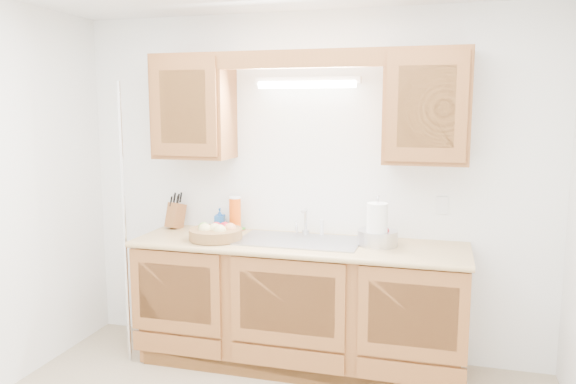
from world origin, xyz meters
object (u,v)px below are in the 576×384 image
(fruit_basket, at_px, (216,232))
(knife_block, at_px, (176,215))
(paper_towel, at_px, (377,225))
(apple_bowl, at_px, (378,236))

(fruit_basket, bearing_deg, knife_block, 147.64)
(fruit_basket, height_order, paper_towel, paper_towel)
(fruit_basket, relative_size, paper_towel, 1.28)
(fruit_basket, xyz_separation_m, knife_block, (-0.45, 0.29, 0.05))
(apple_bowl, bearing_deg, paper_towel, -91.86)
(knife_block, xyz_separation_m, paper_towel, (1.57, -0.20, 0.05))
(fruit_basket, height_order, apple_bowl, apple_bowl)
(knife_block, relative_size, paper_towel, 0.81)
(knife_block, relative_size, apple_bowl, 0.90)
(apple_bowl, bearing_deg, fruit_basket, -172.99)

